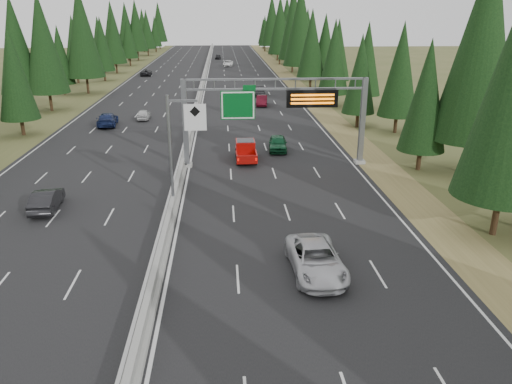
{
  "coord_description": "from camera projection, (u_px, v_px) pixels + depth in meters",
  "views": [
    {
      "loc": [
        3.65,
        -8.59,
        13.26
      ],
      "look_at": [
        5.58,
        20.0,
        2.9
      ],
      "focal_mm": 35.0,
      "sensor_mm": 36.0,
      "label": 1
    }
  ],
  "objects": [
    {
      "name": "shoulder_left",
      "position": [
        98.0,
        93.0,
        86.25
      ],
      "size": [
        3.6,
        260.0,
        0.06
      ],
      "primitive_type": "cube",
      "color": "#495226",
      "rests_on": "ground"
    },
    {
      "name": "car_ahead_green",
      "position": [
        278.0,
        143.0,
        50.16
      ],
      "size": [
        2.15,
        4.53,
        1.5
      ],
      "primitive_type": "imported",
      "rotation": [
        0.0,
        0.0,
        -0.09
      ],
      "color": "#12512D",
      "rests_on": "road"
    },
    {
      "name": "car_ahead_white",
      "position": [
        228.0,
        63.0,
        128.29
      ],
      "size": [
        2.87,
        5.5,
        1.48
      ],
      "primitive_type": "imported",
      "rotation": [
        0.0,
        0.0,
        -0.08
      ],
      "color": "white",
      "rests_on": "road"
    },
    {
      "name": "road",
      "position": [
        201.0,
        92.0,
        87.38
      ],
      "size": [
        32.0,
        260.0,
        0.08
      ],
      "primitive_type": "cube",
      "color": "black",
      "rests_on": "ground"
    },
    {
      "name": "sign_gantry",
      "position": [
        282.0,
        108.0,
        43.83
      ],
      "size": [
        16.75,
        0.98,
        7.8
      ],
      "color": "slate",
      "rests_on": "road"
    },
    {
      "name": "hov_sign_pole",
      "position": [
        178.0,
        144.0,
        34.19
      ],
      "size": [
        2.8,
        0.5,
        8.0
      ],
      "color": "slate",
      "rests_on": "road"
    },
    {
      "name": "car_ahead_far",
      "position": [
        218.0,
        57.0,
        147.85
      ],
      "size": [
        1.72,
        4.12,
        1.39
      ],
      "primitive_type": "imported",
      "rotation": [
        0.0,
        0.0,
        -0.02
      ],
      "color": "black",
      "rests_on": "road"
    },
    {
      "name": "car_onc_blue",
      "position": [
        107.0,
        119.0,
        61.14
      ],
      "size": [
        2.64,
        5.52,
        1.55
      ],
      "primitive_type": "imported",
      "rotation": [
        0.0,
        0.0,
        3.23
      ],
      "color": "#16224E",
      "rests_on": "road"
    },
    {
      "name": "car_onc_near",
      "position": [
        46.0,
        200.0,
        35.11
      ],
      "size": [
        1.89,
        4.58,
        1.48
      ],
      "primitive_type": "imported",
      "rotation": [
        0.0,
        0.0,
        3.22
      ],
      "color": "black",
      "rests_on": "road"
    },
    {
      "name": "tree_row_right",
      "position": [
        337.0,
        37.0,
        78.77
      ],
      "size": [
        12.0,
        240.34,
        18.92
      ],
      "color": "black",
      "rests_on": "ground"
    },
    {
      "name": "car_ahead_dkred",
      "position": [
        262.0,
        101.0,
        74.32
      ],
      "size": [
        2.0,
        4.61,
        1.48
      ],
      "primitive_type": "imported",
      "rotation": [
        0.0,
        0.0,
        -0.1
      ],
      "color": "#4C0A17",
      "rests_on": "road"
    },
    {
      "name": "red_pickup",
      "position": [
        246.0,
        149.0,
        47.19
      ],
      "size": [
        1.88,
        5.26,
        1.71
      ],
      "color": "black",
      "rests_on": "road"
    },
    {
      "name": "median_barrier",
      "position": [
        201.0,
        90.0,
        87.25
      ],
      "size": [
        0.7,
        260.0,
        0.85
      ],
      "color": "gray",
      "rests_on": "road"
    },
    {
      "name": "car_onc_far",
      "position": [
        146.0,
        72.0,
        109.44
      ],
      "size": [
        2.55,
        5.05,
        1.37
      ],
      "primitive_type": "imported",
      "rotation": [
        0.0,
        0.0,
        3.2
      ],
      "color": "black",
      "rests_on": "road"
    },
    {
      "name": "silver_minivan",
      "position": [
        316.0,
        259.0,
        26.51
      ],
      "size": [
        2.85,
        5.79,
        1.58
      ],
      "primitive_type": "imported",
      "rotation": [
        0.0,
        0.0,
        0.04
      ],
      "color": "silver",
      "rests_on": "road"
    },
    {
      "name": "car_onc_white",
      "position": [
        144.0,
        114.0,
        64.72
      ],
      "size": [
        1.67,
        3.89,
        1.31
      ],
      "primitive_type": "imported",
      "rotation": [
        0.0,
        0.0,
        3.17
      ],
      "color": "silver",
      "rests_on": "road"
    },
    {
      "name": "shoulder_right",
      "position": [
        302.0,
        91.0,
        88.51
      ],
      "size": [
        3.6,
        260.0,
        0.06
      ],
      "primitive_type": "cube",
      "color": "olive",
      "rests_on": "ground"
    },
    {
      "name": "car_ahead_dkgrey",
      "position": [
        259.0,
        92.0,
        82.81
      ],
      "size": [
        2.15,
        4.7,
        1.33
      ],
      "primitive_type": "imported",
      "rotation": [
        0.0,
        0.0,
        -0.06
      ],
      "color": "black",
      "rests_on": "road"
    },
    {
      "name": "tree_row_left",
      "position": [
        43.0,
        45.0,
        71.1
      ],
      "size": [
        11.41,
        239.85,
        18.4
      ],
      "color": "black",
      "rests_on": "ground"
    }
  ]
}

